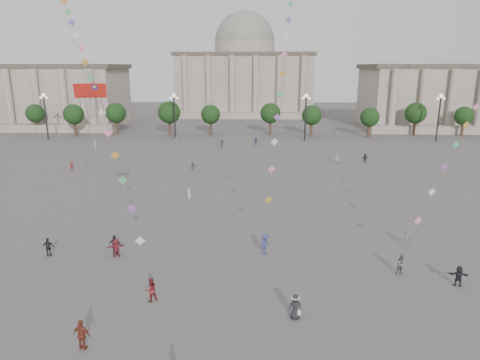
{
  "coord_description": "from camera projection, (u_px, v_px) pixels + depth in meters",
  "views": [
    {
      "loc": [
        2.84,
        -28.12,
        16.49
      ],
      "look_at": [
        1.71,
        12.0,
        5.83
      ],
      "focal_mm": 32.0,
      "sensor_mm": 36.0,
      "label": 1
    }
  ],
  "objects": [
    {
      "name": "lamp_post_far_west",
      "position": [
        45.0,
        108.0,
        98.46
      ],
      "size": [
        2.0,
        0.9,
        10.65
      ],
      "color": "#262628",
      "rests_on": "ground"
    },
    {
      "name": "tourist_4",
      "position": [
        48.0,
        247.0,
        38.22
      ],
      "size": [
        1.05,
        0.52,
        1.74
      ],
      "primitive_type": "imported",
      "rotation": [
        0.0,
        0.0,
        3.23
      ],
      "color": "black",
      "rests_on": "ground"
    },
    {
      "name": "kite_flyer_2",
      "position": [
        402.0,
        264.0,
        34.84
      ],
      "size": [
        1.03,
        0.92,
        1.77
      ],
      "primitive_type": "imported",
      "rotation": [
        0.0,
        0.0,
        0.34
      ],
      "color": "slate",
      "rests_on": "ground"
    },
    {
      "name": "person_crowd_17",
      "position": [
        72.0,
        166.0,
        69.68
      ],
      "size": [
        0.7,
        1.05,
        1.51
      ],
      "primitive_type": "imported",
      "rotation": [
        0.0,
        0.0,
        1.42
      ],
      "color": "maroon",
      "rests_on": "ground"
    },
    {
      "name": "person_crowd_9",
      "position": [
        365.0,
        158.0,
        75.88
      ],
      "size": [
        1.55,
        0.82,
        1.6
      ],
      "primitive_type": "imported",
      "rotation": [
        0.0,
        0.0,
        0.25
      ],
      "color": "#222328",
      "rests_on": "ground"
    },
    {
      "name": "person_crowd_7",
      "position": [
        337.0,
        159.0,
        74.89
      ],
      "size": [
        1.62,
        0.74,
        1.68
      ],
      "primitive_type": "imported",
      "rotation": [
        0.0,
        0.0,
        2.98
      ],
      "color": "white",
      "rests_on": "ground"
    },
    {
      "name": "ground",
      "position": [
        212.0,
        298.0,
        31.48
      ],
      "size": [
        360.0,
        360.0,
        0.0
      ],
      "primitive_type": "plane",
      "color": "#514F4C",
      "rests_on": "ground"
    },
    {
      "name": "lamp_post_mid_east",
      "position": [
        306.0,
        108.0,
        96.81
      ],
      "size": [
        2.0,
        0.9,
        10.65
      ],
      "color": "#262628",
      "rests_on": "ground"
    },
    {
      "name": "kite_train_west",
      "position": [
        63.0,
        3.0,
        51.53
      ],
      "size": [
        29.96,
        50.75,
        72.81
      ],
      "color": "#3F3F3F",
      "rests_on": "ground"
    },
    {
      "name": "person_crowd_0",
      "position": [
        256.0,
        141.0,
        92.57
      ],
      "size": [
        1.1,
        0.75,
        1.73
      ],
      "primitive_type": "imported",
      "rotation": [
        0.0,
        0.0,
        0.36
      ],
      "color": "navy",
      "rests_on": "ground"
    },
    {
      "name": "lamp_post_far_east",
      "position": [
        440.0,
        109.0,
        95.99
      ],
      "size": [
        2.0,
        0.9,
        10.65
      ],
      "color": "#262628",
      "rests_on": "ground"
    },
    {
      "name": "person_crowd_3",
      "position": [
        459.0,
        276.0,
        33.04
      ],
      "size": [
        1.6,
        0.76,
        1.66
      ],
      "primitive_type": "imported",
      "rotation": [
        0.0,
        0.0,
        2.96
      ],
      "color": "black",
      "rests_on": "ground"
    },
    {
      "name": "tourist_0",
      "position": [
        82.0,
        335.0,
        25.53
      ],
      "size": [
        1.22,
        0.71,
        1.95
      ],
      "primitive_type": "imported",
      "rotation": [
        0.0,
        0.0,
        2.93
      ],
      "color": "maroon",
      "rests_on": "ground"
    },
    {
      "name": "person_crowd_16",
      "position": [
        222.0,
        144.0,
        89.03
      ],
      "size": [
        1.17,
        0.56,
        1.94
      ],
      "primitive_type": "imported",
      "rotation": [
        0.0,
        0.0,
        6.2
      ],
      "color": "#5C5D60",
      "rests_on": "ground"
    },
    {
      "name": "person_crowd_13",
      "position": [
        189.0,
        195.0,
        53.94
      ],
      "size": [
        0.71,
        0.71,
        1.65
      ],
      "primitive_type": "imported",
      "rotation": [
        0.0,
        0.0,
        2.36
      ],
      "color": "silver",
      "rests_on": "ground"
    },
    {
      "name": "tree_row",
      "position": [
        241.0,
        113.0,
        105.46
      ],
      "size": [
        137.12,
        5.12,
        8.0
      ],
      "color": "#3D2D1E",
      "rests_on": "ground"
    },
    {
      "name": "tourist_1",
      "position": [
        115.0,
        245.0,
        38.46
      ],
      "size": [
        1.14,
        0.54,
        1.89
      ],
      "primitive_type": "imported",
      "rotation": [
        0.0,
        0.0,
        3.07
      ],
      "color": "black",
      "rests_on": "ground"
    },
    {
      "name": "lamp_post_mid_west",
      "position": [
        174.0,
        108.0,
        97.63
      ],
      "size": [
        2.0,
        0.9,
        10.65
      ],
      "color": "#262628",
      "rests_on": "ground"
    },
    {
      "name": "hat_person",
      "position": [
        295.0,
        306.0,
        28.68
      ],
      "size": [
        0.87,
        0.6,
        1.76
      ],
      "color": "black",
      "rests_on": "ground"
    },
    {
      "name": "person_crowd_6",
      "position": [
        407.0,
        238.0,
        40.56
      ],
      "size": [
        1.09,
        0.72,
        1.58
      ],
      "primitive_type": "imported",
      "rotation": [
        0.0,
        0.0,
        0.14
      ],
      "color": "slate",
      "rests_on": "ground"
    },
    {
      "name": "person_crowd_10",
      "position": [
        95.0,
        145.0,
        87.72
      ],
      "size": [
        0.6,
        0.74,
        1.76
      ],
      "primitive_type": "imported",
      "rotation": [
        0.0,
        0.0,
        1.89
      ],
      "color": "silver",
      "rests_on": "ground"
    },
    {
      "name": "kite_flyer_0",
      "position": [
        151.0,
        289.0,
        30.88
      ],
      "size": [
        1.11,
        1.06,
        1.81
      ],
      "primitive_type": "imported",
      "rotation": [
        0.0,
        0.0,
        3.73
      ],
      "color": "maroon",
      "rests_on": "ground"
    },
    {
      "name": "tourist_2",
      "position": [
        116.0,
        248.0,
        38.17
      ],
      "size": [
        1.64,
        0.94,
        1.68
      ],
      "primitive_type": "imported",
      "rotation": [
        0.0,
        0.0,
        3.45
      ],
      "color": "#9E2B39",
      "rests_on": "ground"
    },
    {
      "name": "hall_central",
      "position": [
        245.0,
        73.0,
        152.67
      ],
      "size": [
        48.3,
        34.3,
        35.5
      ],
      "color": "gray",
      "rests_on": "ground"
    },
    {
      "name": "kite_flyer_1",
      "position": [
        265.0,
        244.0,
        38.69
      ],
      "size": [
        1.31,
        1.41,
        1.91
      ],
      "primitive_type": "imported",
      "rotation": [
        0.0,
        0.0,
        0.93
      ],
      "color": "navy",
      "rests_on": "ground"
    },
    {
      "name": "person_crowd_12",
      "position": [
        193.0,
        166.0,
        70.01
      ],
      "size": [
        1.29,
        1.51,
        1.64
      ],
      "primitive_type": "imported",
      "rotation": [
        0.0,
        0.0,
        2.2
      ],
      "color": "slate",
      "rests_on": "ground"
    },
    {
      "name": "person_crowd_4",
      "position": [
        176.0,
        141.0,
        93.52
      ],
      "size": [
        1.32,
        1.48,
        1.63
      ],
      "primitive_type": "imported",
      "rotation": [
        0.0,
        0.0,
        4.04
      ],
      "color": "silver",
      "rests_on": "ground"
    },
    {
      "name": "dragon_kite",
      "position": [
        91.0,
        102.0,
        30.32
      ],
      "size": [
        2.26,
        4.8,
        15.78
      ],
      "color": "red",
      "rests_on": "ground"
    }
  ]
}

